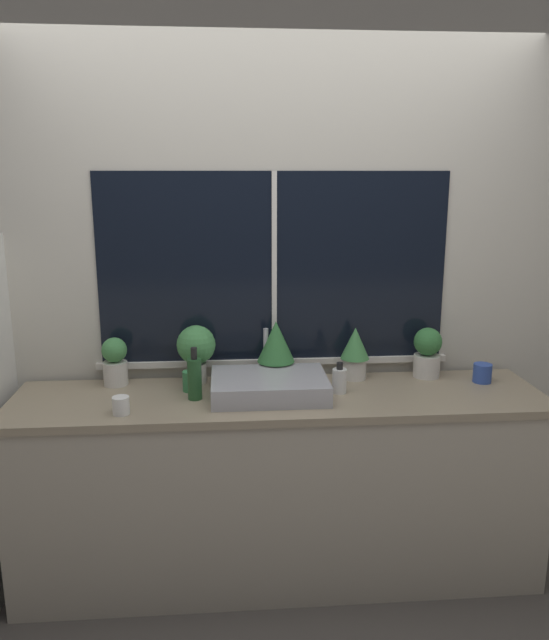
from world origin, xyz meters
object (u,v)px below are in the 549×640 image
potted_plant_far_left (115,361)px  potted_plant_left (196,348)px  potted_plant_far_right (427,352)px  bottle_tall (195,378)px  mug_blue (482,373)px  potted_plant_center (276,347)px  potted_plant_right (355,351)px  soap_bottle (339,380)px  mug_green (190,381)px  mug_white (121,405)px  sink (269,386)px

potted_plant_far_left → potted_plant_left: potted_plant_left is taller
potted_plant_far_right → bottle_tall: (-1.12, -0.22, -0.03)m
mug_blue → potted_plant_center: bearing=174.0°
mug_blue → potted_plant_right: bearing=170.2°
soap_bottle → mug_green: size_ratio=1.53×
potted_plant_right → mug_white: (-1.06, -0.38, -0.10)m
potted_plant_far_left → potted_plant_left: 0.39m
potted_plant_center → soap_bottle: size_ratio=2.06×
mug_green → potted_plant_far_right: bearing=5.7°
sink → potted_plant_far_right: sink is taller
mug_blue → mug_white: size_ratio=1.19×
potted_plant_far_right → potted_plant_right: bearing=-180.0°
bottle_tall → potted_plant_far_right: bearing=11.2°
soap_bottle → bottle_tall: bearing=-177.6°
potted_plant_far_right → soap_bottle: bearing=-157.5°
potted_plant_far_left → soap_bottle: potted_plant_far_left is taller
potted_plant_far_right → potted_plant_left: bearing=180.0°
potted_plant_far_right → mug_green: size_ratio=2.63×
bottle_tall → potted_plant_left: bearing=89.9°
potted_plant_left → potted_plant_right: size_ratio=1.09×
potted_plant_right → potted_plant_far_right: (0.36, 0.00, -0.01)m
soap_bottle → mug_green: soap_bottle is taller
sink → mug_white: size_ratio=6.83×
potted_plant_far_left → potted_plant_right: (1.14, -0.00, 0.02)m
potted_plant_far_right → mug_green: bearing=-174.3°
potted_plant_left → soap_bottle: potted_plant_left is taller
potted_plant_far_left → potted_plant_far_right: size_ratio=0.93×
sink → bottle_tall: sink is taller
sink → mug_green: 0.37m
potted_plant_center → mug_blue: bearing=-6.0°
potted_plant_right → soap_bottle: size_ratio=1.78×
potted_plant_left → potted_plant_far_right: 1.12m
bottle_tall → mug_green: bearing=103.5°
mug_white → potted_plant_center: bearing=29.0°
potted_plant_far_left → bottle_tall: (0.38, -0.22, -0.02)m
potted_plant_far_right → mug_green: 1.16m
potted_plant_left → mug_white: size_ratio=3.69×
potted_plant_far_left → mug_white: bearing=-77.8°
potted_plant_left → potted_plant_far_right: (1.12, 0.00, -0.05)m
soap_bottle → potted_plant_far_left: bearing=169.3°
potted_plant_right → mug_green: bearing=-171.7°
bottle_tall → potted_plant_right: bearing=16.3°
potted_plant_center → mug_green: (-0.41, -0.12, -0.12)m
potted_plant_left → bottle_tall: bearing=-90.1°
potted_plant_right → soap_bottle: potted_plant_right is taller
mug_green → mug_white: mug_green is taller
mug_green → mug_blue: bearing=0.5°
sink → soap_bottle: sink is taller
bottle_tall → mug_green: 0.12m
potted_plant_far_left → potted_plant_right: potted_plant_right is taller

